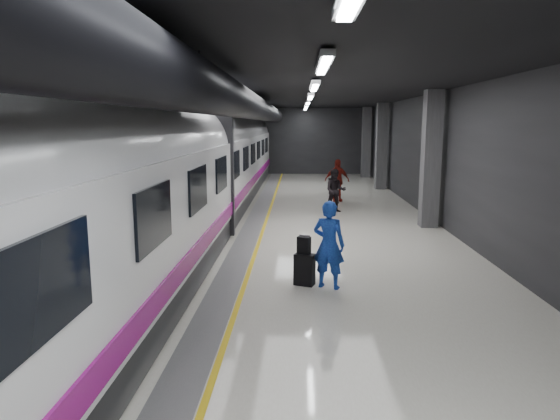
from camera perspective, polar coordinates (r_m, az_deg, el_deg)
ground at (r=15.03m, az=1.35°, el=-3.29°), size 40.00×40.00×0.00m
platform_hall at (r=15.60m, az=0.39°, el=10.29°), size 10.02×40.02×4.51m
train at (r=15.09m, az=-11.07°, el=4.55°), size 3.05×38.00×4.05m
traveler_main at (r=10.43m, az=5.60°, el=-3.96°), size 0.79×0.66×1.86m
suitcase_main at (r=10.73m, az=2.82°, el=-6.80°), size 0.48×0.39×0.68m
shoulder_bag at (r=10.62m, az=2.75°, el=-4.04°), size 0.31×0.25×0.37m
traveler_far_a at (r=19.55m, az=6.34°, el=2.21°), size 0.83×0.66×1.69m
traveler_far_b at (r=22.35m, az=6.53°, el=3.40°), size 1.16×0.64×1.88m
suitcase_far at (r=27.78m, az=5.92°, el=3.18°), size 0.35×0.26×0.47m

